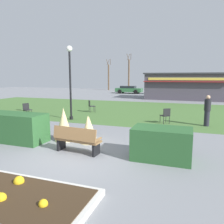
{
  "coord_description": "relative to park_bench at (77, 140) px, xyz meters",
  "views": [
    {
      "loc": [
        3.55,
        -6.24,
        2.67
      ],
      "look_at": [
        -0.05,
        3.9,
        0.95
      ],
      "focal_mm": 35.57,
      "sensor_mm": 36.0,
      "label": 1
    }
  ],
  "objects": [
    {
      "name": "cafe_chair_west",
      "position": [
        -3.4,
        8.47,
        0.05
      ],
      "size": [
        0.62,
        0.62,
        0.89
      ],
      "color": "black",
      "rests_on": "ground_plane"
    },
    {
      "name": "ornamental_grass_behind_left",
      "position": [
        -0.15,
        1.2,
        0.08
      ],
      "size": [
        0.61,
        0.61,
        1.12
      ],
      "primitive_type": "cone",
      "color": "#D1BC7F",
      "rests_on": "ground_plane"
    },
    {
      "name": "hedge_left",
      "position": [
        -3.13,
        0.45,
        0.11
      ],
      "size": [
        2.66,
        1.1,
        1.17
      ],
      "primitive_type": "cube",
      "color": "#28562B",
      "rests_on": "ground_plane"
    },
    {
      "name": "food_kiosk",
      "position": [
        3.01,
        21.0,
        1.08
      ],
      "size": [
        9.25,
        4.34,
        3.1
      ],
      "color": "#47424C",
      "rests_on": "ground_plane"
    },
    {
      "name": "parked_car_west_slot",
      "position": [
        -5.71,
        27.9,
        0.16
      ],
      "size": [
        4.2,
        2.07,
        1.2
      ],
      "color": "#2D6638",
      "rests_on": "ground_plane"
    },
    {
      "name": "cafe_chair_east",
      "position": [
        -6.71,
        5.37,
        0.05
      ],
      "size": [
        0.57,
        0.57,
        0.89
      ],
      "color": "black",
      "rests_on": "ground_plane"
    },
    {
      "name": "trash_bin",
      "position": [
        2.87,
        0.64,
        -0.01
      ],
      "size": [
        0.52,
        0.52,
        0.93
      ],
      "primitive_type": "cylinder",
      "color": "#2D4233",
      "rests_on": "ground_plane"
    },
    {
      "name": "flower_bed",
      "position": [
        0.19,
        -3.22,
        -0.39
      ],
      "size": [
        3.5,
        1.86,
        0.31
      ],
      "color": "beige",
      "rests_on": "ground_plane"
    },
    {
      "name": "ornamental_grass_behind_center",
      "position": [
        -1.24,
        1.18,
        0.21
      ],
      "size": [
        0.78,
        0.78,
        1.39
      ],
      "primitive_type": "cone",
      "color": "#D1BC7F",
      "rests_on": "ground_plane"
    },
    {
      "name": "tree_left_bg",
      "position": [
        -11.9,
        35.22,
        2.2
      ],
      "size": [
        0.91,
        0.96,
        6.09
      ],
      "color": "brown",
      "rests_on": "ground_plane"
    },
    {
      "name": "cafe_chair_center",
      "position": [
        2.4,
        6.11,
        0.05
      ],
      "size": [
        0.62,
        0.62,
        0.89
      ],
      "color": "black",
      "rests_on": "ground_plane"
    },
    {
      "name": "ground_plane",
      "position": [
        0.13,
        -0.44,
        -0.48
      ],
      "size": [
        80.0,
        80.0,
        0.0
      ],
      "primitive_type": "plane",
      "color": "slate"
    },
    {
      "name": "parked_car_center_slot",
      "position": [
        -0.55,
        27.89,
        0.16
      ],
      "size": [
        4.3,
        2.25,
        1.2
      ],
      "color": "navy",
      "rests_on": "ground_plane"
    },
    {
      "name": "person_strolling",
      "position": [
        4.58,
        6.19,
        0.38
      ],
      "size": [
        0.34,
        0.34,
        1.69
      ],
      "rotation": [
        0.0,
        0.0,
        0.95
      ],
      "color": "#23232D",
      "rests_on": "ground_plane"
    },
    {
      "name": "hedge_right",
      "position": [
        2.88,
        0.39,
        0.04
      ],
      "size": [
        1.87,
        1.1,
        1.04
      ],
      "primitive_type": "cube",
      "color": "#28562B",
      "rests_on": "ground_plane"
    },
    {
      "name": "lamppost_mid",
      "position": [
        -3.32,
        5.39,
        2.34
      ],
      "size": [
        0.36,
        0.36,
        4.5
      ],
      "color": "black",
      "rests_on": "ground_plane"
    },
    {
      "name": "lawn_patch",
      "position": [
        0.13,
        10.49,
        -0.48
      ],
      "size": [
        36.0,
        12.0,
        0.01
      ],
      "primitive_type": "cube",
      "color": "#446B33",
      "rests_on": "ground_plane"
    },
    {
      "name": "ornamental_grass_behind_right",
      "position": [
        -0.46,
        1.93,
        0.01
      ],
      "size": [
        0.68,
        0.68,
        0.98
      ],
      "primitive_type": "cone",
      "color": "#D1BC7F",
      "rests_on": "ground_plane"
    },
    {
      "name": "tree_right_bg",
      "position": [
        -7.52,
        34.42,
        2.6
      ],
      "size": [
        0.91,
        0.96,
        6.9
      ],
      "color": "brown",
      "rests_on": "ground_plane"
    },
    {
      "name": "parked_car_east_slot",
      "position": [
        4.88,
        27.9,
        0.16
      ],
      "size": [
        4.31,
        2.27,
        1.2
      ],
      "color": "silver",
      "rests_on": "ground_plane"
    },
    {
      "name": "park_bench",
      "position": [
        0.0,
        0.0,
        0.0
      ],
      "size": [
        1.74,
        0.67,
        0.95
      ],
      "color": "olive",
      "rests_on": "ground_plane"
    }
  ]
}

